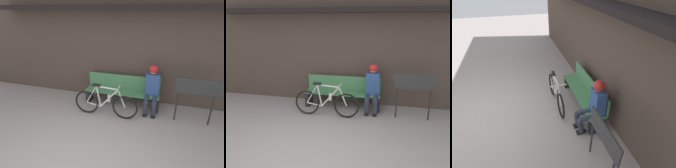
# 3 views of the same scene
# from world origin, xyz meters

# --- Properties ---
(ground_plane) EXTENTS (24.00, 24.00, 0.00)m
(ground_plane) POSITION_xyz_m (0.00, 0.00, 0.00)
(ground_plane) COLOR gray
(storefront_wall) EXTENTS (12.00, 0.56, 3.20)m
(storefront_wall) POSITION_xyz_m (0.00, 3.00, 1.66)
(storefront_wall) COLOR #4C3D33
(storefront_wall) RESTS_ON ground_plane
(park_bench_near) EXTENTS (1.98, 0.42, 0.82)m
(park_bench_near) POSITION_xyz_m (0.19, 2.59, 0.40)
(park_bench_near) COLOR #477F51
(park_bench_near) RESTS_ON ground_plane
(bicycle) EXTENTS (1.59, 0.40, 0.83)m
(bicycle) POSITION_xyz_m (-0.08, 1.92, 0.34)
(bicycle) COLOR black
(bicycle) RESTS_ON ground_plane
(person_seated) EXTENTS (0.34, 0.59, 1.23)m
(person_seated) POSITION_xyz_m (0.97, 2.49, 0.70)
(person_seated) COLOR #2D3342
(person_seated) RESTS_ON ground_plane
(signboard) EXTENTS (0.92, 0.04, 1.09)m
(signboard) POSITION_xyz_m (1.93, 2.20, 0.83)
(signboard) COLOR #232326
(signboard) RESTS_ON ground_plane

